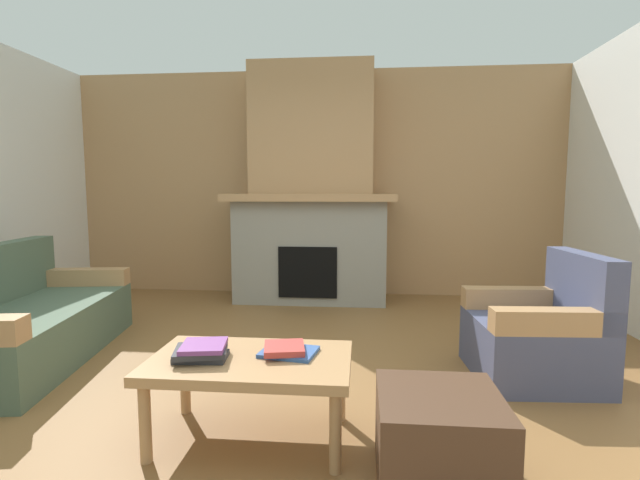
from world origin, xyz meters
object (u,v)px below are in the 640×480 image
(couch, at_px, (23,323))
(coffee_table, at_px, (251,368))
(fireplace, at_px, (311,200))
(armchair, at_px, (539,335))
(ottoman, at_px, (439,440))

(couch, xyz_separation_m, coffee_table, (1.95, -0.92, 0.09))
(fireplace, bearing_deg, armchair, -50.33)
(armchair, relative_size, ottoman, 1.63)
(fireplace, distance_m, armchair, 2.92)
(coffee_table, relative_size, ottoman, 1.92)
(ottoman, bearing_deg, coffee_table, 162.44)
(fireplace, height_order, ottoman, fireplace)
(armchair, bearing_deg, couch, -179.69)
(fireplace, height_order, coffee_table, fireplace)
(couch, height_order, coffee_table, couch)
(fireplace, relative_size, couch, 1.42)
(fireplace, xyz_separation_m, ottoman, (0.92, -3.37, -0.96))
(fireplace, relative_size, coffee_table, 2.70)
(fireplace, distance_m, couch, 3.02)
(couch, relative_size, ottoman, 3.67)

